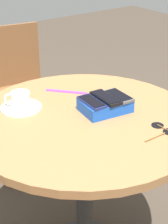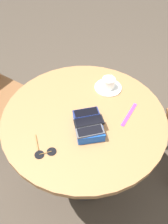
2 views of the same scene
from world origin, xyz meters
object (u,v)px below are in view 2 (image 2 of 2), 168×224
Objects in this scene: coffee_cup at (109,83)px; sunglasses at (45,152)px; phone_box at (88,125)px; phone_black at (89,122)px; saucer at (108,87)px; phone_gray at (90,131)px; lanyard_strap at (129,114)px; phone_navy at (86,113)px; round_table at (84,129)px.

coffee_cup reaches higher than sunglasses.
phone_black is (-0.00, -0.00, 0.03)m from phone_box.
phone_black is 0.92× the size of saucer.
coffee_cup is at bearing -53.70° from sunglasses.
coffee_cup is (0.26, -0.21, -0.01)m from phone_black.
phone_gray is 0.27m from lanyard_strap.
phone_box is 2.18× the size of coffee_cup.
phone_gray is 0.83× the size of saucer.
saucer is at bearing 6.86° from lanyard_strap.
phone_navy is 0.84× the size of saucer.
phone_gray reaches higher than sunglasses.
phone_navy is 0.28m from coffee_cup.
phone_box is 1.10× the size of lanyard_strap.
phone_gray is at bearing 144.69° from coffee_cup.
coffee_cup is (0.20, -0.20, -0.01)m from phone_navy.
phone_gray is 0.23m from sunglasses.
phone_box is at bearing -11.90° from phone_gray.
phone_black is 0.33m from coffee_cup.
coffee_cup is 0.50× the size of lanyard_strap.
coffee_cup reaches higher than phone_box.
phone_navy reaches higher than sunglasses.
phone_gray is (-0.15, 0.02, 0.17)m from round_table.
phone_black is at bearing 174.39° from phone_navy.
lanyard_strap is 0.48m from sunglasses.
lanyard_strap reaches higher than round_table.
saucer is at bearing -45.83° from phone_navy.
round_table is at bearing 72.38° from lanyard_strap.
phone_navy is 1.48× the size of coffee_cup.
phone_black reaches higher than lanyard_strap.
phone_gray is at bearing 107.85° from lanyard_strap.
sunglasses is at bearing 106.80° from phone_box.
saucer is (0.26, -0.21, -0.05)m from phone_black.
phone_gray is 0.96× the size of sunglasses.
sunglasses is (-0.17, 0.24, 0.12)m from round_table.
phone_gray is (-0.06, 0.01, 0.03)m from phone_box.
sunglasses is (-0.01, 0.22, -0.05)m from phone_gray.
round_table is 0.30m from coffee_cup.
sunglasses is at bearing 126.30° from coffee_cup.
phone_box is at bearing 31.24° from phone_black.
phone_box is 1.35× the size of phone_black.
round_table is 6.55× the size of phone_gray.
phone_black is 0.81× the size of lanyard_strap.
phone_black is 0.06m from phone_navy.
phone_black reaches higher than round_table.
sunglasses is (-0.13, 0.24, -0.05)m from phone_navy.
lanyard_strap is at bearing -72.15° from phone_gray.
phone_navy reaches higher than saucer.
coffee_cup is 0.55m from sunglasses.
round_table is at bearing 128.39° from saucer.
saucer is at bearing -35.28° from phone_gray.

